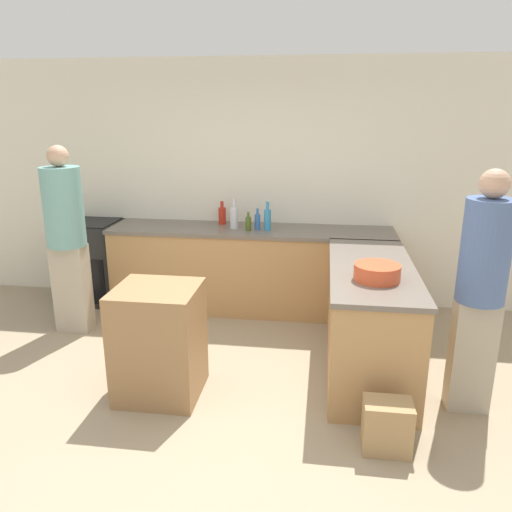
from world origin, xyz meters
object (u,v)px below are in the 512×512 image
Objects in this scene: person_at_peninsula at (481,285)px; vinegar_bottle_clear at (234,217)px; range_oven at (92,261)px; dish_soap_bottle at (267,219)px; hot_sauce_bottle at (222,215)px; person_by_range at (66,234)px; olive_oil_bottle at (248,223)px; island_table at (159,342)px; water_bottle_blue at (257,221)px; mixing_bowl at (377,272)px; paper_bag at (387,426)px.

vinegar_bottle_clear is at bearing 140.84° from person_at_peninsula.
range_oven is 3.10× the size of dish_soap_bottle.
person_by_range reaches higher than hot_sauce_bottle.
dish_soap_bottle is 0.17× the size of person_at_peninsula.
dish_soap_bottle is 1.52× the size of olive_oil_bottle.
island_table is (1.42, -1.84, -0.03)m from range_oven.
vinegar_bottle_clear is 1.60× the size of olive_oil_bottle.
water_bottle_blue is at bearing 73.66° from island_table.
person_by_range is at bearing -144.30° from hot_sauce_bottle.
water_bottle_blue is (-0.11, 0.02, -0.03)m from dish_soap_bottle.
vinegar_bottle_clear reaches higher than dish_soap_bottle.
island_table is 1.75m from mixing_bowl.
hot_sauce_bottle is at bearing 5.40° from range_oven.
mixing_bowl is at bearing 93.81° from paper_bag.
vinegar_bottle_clear is at bearing 131.96° from mixing_bowl.
range_oven is 2.14m from dish_soap_bottle.
island_table is 1.70m from person_by_range.
person_by_range is 3.69m from person_at_peninsula.
mixing_bowl is at bearing -47.99° from hot_sauce_bottle.
person_by_range is at bearing -152.74° from vinegar_bottle_clear.
mixing_bowl is 1.79m from dish_soap_bottle.
dish_soap_bottle is at bearing -5.24° from vinegar_bottle_clear.
range_oven is 2.02m from water_bottle_blue.
person_by_range is (0.18, -0.82, 0.53)m from range_oven.
water_bottle_blue is at bearing -1.62° from range_oven.
range_oven is at bearing 102.64° from person_by_range.
person_by_range is (-1.87, -0.74, -0.04)m from dish_soap_bottle.
dish_soap_bottle reaches higher than island_table.
person_by_range is (-1.68, -0.70, -0.00)m from olive_oil_bottle.
hot_sauce_bottle is (1.52, 0.14, 0.56)m from range_oven.
person_at_peninsula reaches higher than vinegar_bottle_clear.
range_oven is 3.67× the size of hot_sauce_bottle.
hot_sauce_bottle is at bearing 35.70° from person_by_range.
olive_oil_bottle reaches higher than paper_bag.
person_at_peninsula is at bearing -39.16° from vinegar_bottle_clear.
range_oven is 4.70× the size of olive_oil_bottle.
vinegar_bottle_clear is at bearing 174.76° from dish_soap_bottle.
mixing_bowl is 1.87m from water_bottle_blue.
hot_sauce_bottle reaches higher than island_table.
range_oven is 4.16× the size of water_bottle_blue.
hot_sauce_bottle is (0.10, 1.99, 0.59)m from island_table.
dish_soap_bottle reaches higher than paper_bag.
range_oven is at bearing 155.37° from person_at_peninsula.
hot_sauce_bottle is 0.43m from olive_oil_bottle.
dish_soap_bottle is at bearing 135.90° from person_at_peninsula.
hot_sauce_bottle is 1.13× the size of water_bottle_blue.
range_oven is 3.89m from paper_bag.
person_by_range is 1.03× the size of person_at_peninsula.
olive_oil_bottle is (-0.20, -0.05, -0.04)m from dish_soap_bottle.
mixing_bowl is 2.30m from hot_sauce_bottle.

